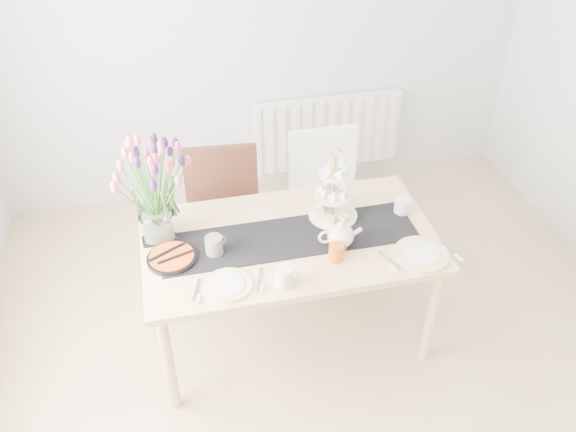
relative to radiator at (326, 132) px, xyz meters
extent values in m
plane|color=tan|center=(-0.50, -2.19, -0.45)|extent=(4.50, 4.50, 0.00)
plane|color=silver|center=(-0.50, 0.06, 0.85)|extent=(4.00, 0.00, 4.00)
cube|color=white|center=(0.00, 0.00, 0.00)|extent=(1.20, 0.08, 0.60)
cube|color=tan|center=(-0.67, -1.58, 0.28)|extent=(1.60, 0.90, 0.04)
cylinder|color=tan|center=(-1.40, -1.96, -0.09)|extent=(0.06, 0.06, 0.71)
cylinder|color=tan|center=(0.06, -1.96, -0.09)|extent=(0.06, 0.06, 0.71)
cylinder|color=tan|center=(-1.40, -1.20, -0.09)|extent=(0.06, 0.06, 0.71)
cylinder|color=tan|center=(0.06, -1.20, -0.09)|extent=(0.06, 0.06, 0.71)
cube|color=#3D1E16|center=(-0.96, -1.06, 0.03)|extent=(0.50, 0.50, 0.04)
cube|color=#3D1E16|center=(-0.94, -0.85, 0.27)|extent=(0.47, 0.08, 0.44)
cylinder|color=#3D1E16|center=(-1.16, -1.23, -0.22)|extent=(0.04, 0.04, 0.46)
cylinder|color=#3D1E16|center=(-0.80, -1.26, -0.22)|extent=(0.04, 0.04, 0.46)
cylinder|color=#3D1E16|center=(-1.13, -0.87, -0.22)|extent=(0.04, 0.04, 0.46)
cylinder|color=#3D1E16|center=(-0.77, -0.90, -0.22)|extent=(0.04, 0.04, 0.46)
cube|color=white|center=(-0.25, -0.97, 0.02)|extent=(0.46, 0.46, 0.04)
cube|color=white|center=(-0.25, -0.76, 0.26)|extent=(0.46, 0.04, 0.44)
cylinder|color=white|center=(-0.43, -1.15, -0.22)|extent=(0.04, 0.04, 0.45)
cylinder|color=white|center=(-0.07, -1.15, -0.22)|extent=(0.04, 0.04, 0.45)
cylinder|color=white|center=(-0.43, -0.79, -0.22)|extent=(0.04, 0.04, 0.45)
cylinder|color=white|center=(-0.07, -0.79, -0.22)|extent=(0.04, 0.04, 0.45)
cube|color=black|center=(-0.67, -1.58, 0.30)|extent=(1.40, 0.35, 0.01)
cube|color=silver|center=(-1.36, -1.40, 0.39)|extent=(0.19, 0.19, 0.19)
cylinder|color=gold|center=(-0.38, -1.45, 0.50)|extent=(0.01, 0.01, 0.41)
cylinder|color=white|center=(-0.38, -1.45, 0.31)|extent=(0.28, 0.28, 0.01)
cylinder|color=white|center=(-0.38, -1.45, 0.46)|extent=(0.22, 0.22, 0.01)
cylinder|color=white|center=(-0.38, -1.45, 0.60)|extent=(0.18, 0.18, 0.01)
cylinder|color=silver|center=(0.02, -1.50, 0.35)|extent=(0.10, 0.10, 0.09)
cylinder|color=black|center=(-1.31, -1.61, 0.31)|extent=(0.26, 0.26, 0.02)
cylinder|color=#DF4C1F|center=(-1.31, -1.61, 0.33)|extent=(0.23, 0.23, 0.01)
cylinder|color=slate|center=(-1.08, -1.61, 0.35)|extent=(0.13, 0.13, 0.11)
cylinder|color=silver|center=(-0.78, -1.93, 0.35)|extent=(0.10, 0.10, 0.11)
cylinder|color=#CF5B17|center=(-0.47, -1.80, 0.35)|extent=(0.11, 0.11, 0.09)
cylinder|color=white|center=(-1.05, -1.87, 0.31)|extent=(0.31, 0.31, 0.01)
cylinder|color=white|center=(-0.02, -1.87, 0.31)|extent=(0.38, 0.38, 0.02)
camera|label=1|loc=(-1.25, -4.08, 2.42)|focal=38.00mm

